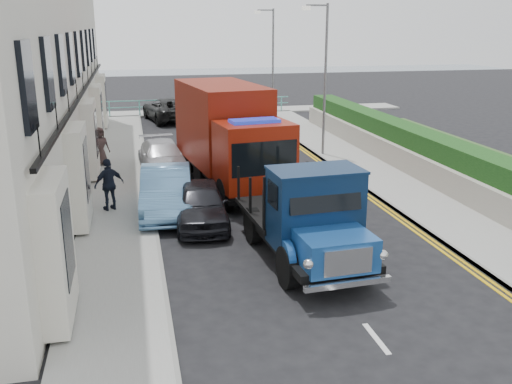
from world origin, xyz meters
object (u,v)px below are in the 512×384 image
Objects in this scene: lamp_mid at (323,72)px; parked_car_front at (201,204)px; lamp_far at (271,59)px; red_lorry at (228,134)px; bedford_lorry at (312,223)px.

lamp_mid is 1.76× the size of parked_car_front.
lamp_far is at bearing 90.00° from lamp_mid.
red_lorry is at bearing 73.39° from parked_car_front.
bedford_lorry is 1.45× the size of parked_car_front.
parked_car_front is at bearing -110.24° from lamp_far.
bedford_lorry is at bearing -55.27° from parked_car_front.
lamp_far is 22.97m from bedford_lorry.
parked_car_front is (-1.62, -4.28, -1.39)m from red_lorry.
red_lorry is 4.78m from parked_car_front.
lamp_mid is 10.00m from lamp_far.
bedford_lorry reaches higher than parked_car_front.
parked_car_front is (-6.78, -8.38, -3.32)m from lamp_mid.
parked_car_front is at bearing -128.96° from lamp_mid.
red_lorry is (-5.16, -14.10, -1.93)m from lamp_far.
bedford_lorry is at bearing -101.17° from lamp_far.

